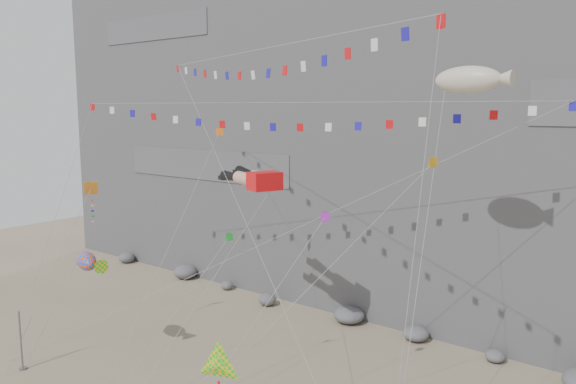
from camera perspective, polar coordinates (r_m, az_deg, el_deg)
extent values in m
cube|color=slate|center=(58.69, 14.58, 15.42)|extent=(80.00, 28.00, 50.00)
cylinder|color=slate|center=(43.24, -25.51, -13.45)|extent=(0.12, 0.12, 4.16)
cube|color=red|center=(36.97, -2.39, 1.13)|extent=(2.12, 2.42, 1.19)
cylinder|color=#D89986|center=(38.25, -4.41, 1.35)|extent=(2.20, 1.57, 0.88)
sphere|color=black|center=(39.15, -5.05, 1.51)|extent=(0.81, 0.81, 0.81)
cone|color=black|center=(40.23, -5.78, 1.59)|extent=(2.51, 1.58, 0.82)
cube|color=black|center=(41.72, -6.69, 1.44)|extent=(0.85, 0.62, 0.29)
cylinder|color=#D89986|center=(38.78, -2.82, 1.46)|extent=(2.20, 1.57, 0.88)
sphere|color=black|center=(39.67, -3.50, 1.62)|extent=(0.81, 0.81, 0.81)
cone|color=black|center=(40.72, -4.26, 1.95)|extent=(2.53, 1.59, 0.88)
cube|color=black|center=(42.17, -5.22, 2.04)|extent=(0.85, 0.62, 0.29)
cylinder|color=gray|center=(32.48, -10.30, -11.74)|extent=(0.03, 0.03, 20.28)
cylinder|color=gray|center=(40.19, -14.30, -4.12)|extent=(0.03, 0.03, 26.60)
cube|color=slate|center=(45.75, -26.45, -15.04)|extent=(0.16, 0.16, 0.10)
cylinder|color=gray|center=(28.69, 2.23, -5.68)|extent=(0.03, 0.03, 25.76)
cylinder|color=gray|center=(42.89, -23.01, -7.99)|extent=(0.03, 0.03, 13.73)
cube|color=slate|center=(43.56, -26.78, -16.27)|extent=(0.16, 0.16, 0.10)
cylinder|color=gray|center=(42.81, -22.47, -11.26)|extent=(0.03, 0.03, 8.40)
cube|color=slate|center=(44.68, -25.02, -15.52)|extent=(0.16, 0.16, 0.10)
cylinder|color=gray|center=(28.16, 14.35, -8.30)|extent=(0.03, 0.03, 22.59)
cylinder|color=gray|center=(36.03, -12.79, -7.23)|extent=(0.03, 0.03, 21.81)
cylinder|color=gray|center=(30.34, -4.38, -14.40)|extent=(0.03, 0.03, 15.51)
cylinder|color=gray|center=(33.18, -13.10, -14.19)|extent=(0.03, 0.03, 14.27)
cylinder|color=gray|center=(28.62, -0.56, -12.37)|extent=(0.03, 0.03, 22.30)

